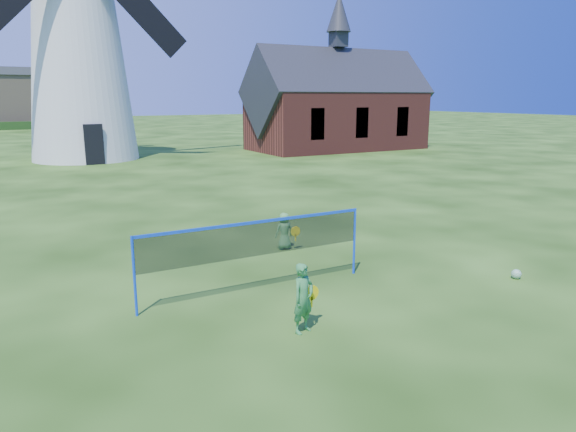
# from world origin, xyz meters

# --- Properties ---
(ground) EXTENTS (220.00, 220.00, 0.00)m
(ground) POSITION_xyz_m (0.00, 0.00, 0.00)
(ground) COLOR black
(ground) RESTS_ON ground
(windmill) EXTENTS (12.82, 6.66, 19.27)m
(windmill) POSITION_xyz_m (0.05, 27.58, 7.01)
(windmill) COLOR white
(windmill) RESTS_ON ground
(chapel) EXTENTS (13.77, 6.68, 11.64)m
(chapel) POSITION_xyz_m (18.39, 25.36, 3.28)
(chapel) COLOR maroon
(chapel) RESTS_ON ground
(badminton_net) EXTENTS (5.05, 0.05, 1.55)m
(badminton_net) POSITION_xyz_m (-0.70, 0.24, 1.14)
(badminton_net) COLOR blue
(badminton_net) RESTS_ON ground
(player_girl) EXTENTS (0.68, 0.42, 1.24)m
(player_girl) POSITION_xyz_m (-0.81, -1.86, 0.62)
(player_girl) COLOR #358442
(player_girl) RESTS_ON ground
(player_boy) EXTENTS (0.62, 0.41, 1.00)m
(player_boy) POSITION_xyz_m (1.37, 2.81, 0.50)
(player_boy) COLOR #509B4B
(player_boy) RESTS_ON ground
(play_ball) EXTENTS (0.22, 0.22, 0.22)m
(play_ball) POSITION_xyz_m (4.81, -1.84, 0.11)
(play_ball) COLOR green
(play_ball) RESTS_ON ground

